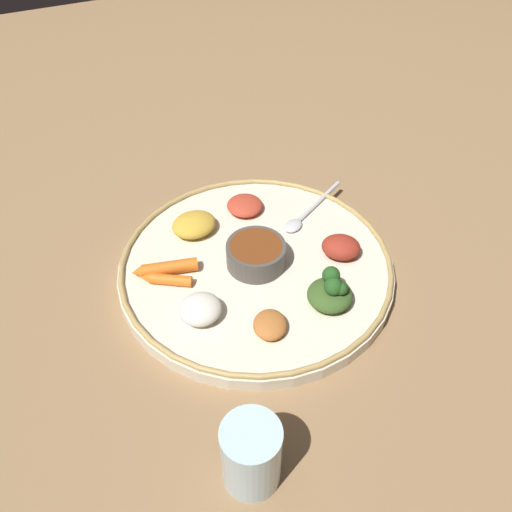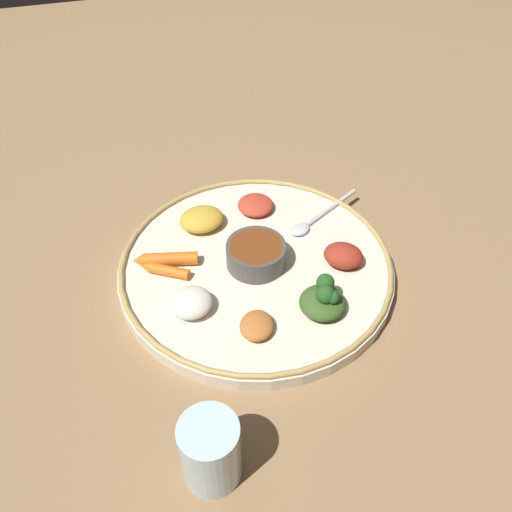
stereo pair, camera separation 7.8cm
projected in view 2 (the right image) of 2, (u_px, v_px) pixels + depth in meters
ground_plane at (256, 273)px, 0.80m from camera, size 2.40×2.40×0.00m
platter at (256, 268)px, 0.79m from camera, size 0.40×0.40×0.02m
platter_rim at (256, 262)px, 0.79m from camera, size 0.39×0.39×0.01m
center_bowl at (256, 254)px, 0.77m from camera, size 0.09×0.09×0.04m
spoon at (314, 219)px, 0.85m from camera, size 0.09×0.14×0.01m
greens_pile at (323, 299)px, 0.71m from camera, size 0.08×0.08×0.05m
carrot_near_spoon at (166, 259)px, 0.78m from camera, size 0.04×0.09×0.02m
carrot_outer at (165, 270)px, 0.77m from camera, size 0.05×0.07×0.02m
mound_berbere_red at (255, 205)px, 0.87m from camera, size 0.06×0.06×0.02m
mound_chickpea at (257, 326)px, 0.69m from camera, size 0.06×0.06×0.02m
mound_lentil_yellow at (202, 219)px, 0.84m from camera, size 0.06×0.07×0.03m
mound_beet at (343, 255)px, 0.78m from camera, size 0.07×0.07×0.03m
mound_rice_white at (191, 303)px, 0.72m from camera, size 0.06×0.06×0.03m
drinking_glass at (211, 454)px, 0.56m from camera, size 0.06×0.06×0.09m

